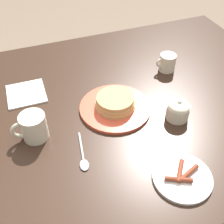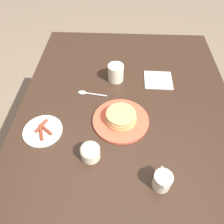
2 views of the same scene
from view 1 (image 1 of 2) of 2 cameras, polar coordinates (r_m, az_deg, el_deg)
name	(u,v)px [view 1 (image 1 of 2)]	position (r m, az deg, el deg)	size (l,w,h in m)	color
ground_plane	(111,206)	(1.64, -0.25, -18.48)	(8.00, 8.00, 0.00)	#7A6651
dining_table	(110,124)	(1.11, -0.35, -2.38)	(1.52, 1.05, 0.75)	#332116
pancake_plate	(115,105)	(1.01, 0.64, 1.47)	(0.26, 0.26, 0.06)	#DB5138
side_plate_bacon	(182,177)	(0.85, 14.08, -12.67)	(0.17, 0.17, 0.02)	silver
coffee_mug	(33,127)	(0.93, -15.77, -2.90)	(0.12, 0.08, 0.09)	beige
creamer_pitcher	(168,62)	(1.22, 11.23, 9.91)	(0.10, 0.07, 0.08)	beige
sugar_bowl	(178,110)	(0.99, 13.29, 0.43)	(0.08, 0.08, 0.08)	beige
napkin	(26,94)	(1.13, -17.04, 3.59)	(0.14, 0.15, 0.01)	silver
spoon	(83,158)	(0.87, -5.88, -9.27)	(0.04, 0.15, 0.01)	silver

